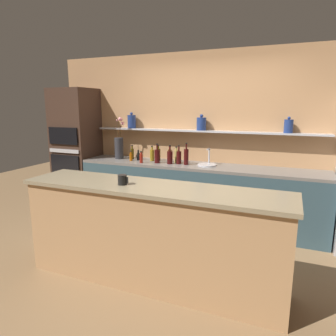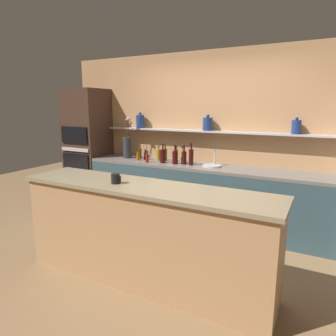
{
  "view_description": "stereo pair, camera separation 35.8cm",
  "coord_description": "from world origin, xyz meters",
  "px_view_note": "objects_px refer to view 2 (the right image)",
  "views": [
    {
      "loc": [
        1.22,
        -2.99,
        1.78
      ],
      "look_at": [
        -0.17,
        0.4,
        1.02
      ],
      "focal_mm": 32.0,
      "sensor_mm": 36.0,
      "label": 1
    },
    {
      "loc": [
        1.55,
        -2.84,
        1.78
      ],
      "look_at": [
        -0.17,
        0.4,
        1.02
      ],
      "focal_mm": 32.0,
      "sensor_mm": 36.0,
      "label": 2
    }
  ],
  "objects_px": {
    "bottle_spirit_11": "(176,155)",
    "bottle_oil_9": "(140,153)",
    "oven_tower": "(88,148)",
    "bottle_wine_2": "(163,156)",
    "bottle_oil_10": "(165,154)",
    "coffee_mug": "(116,179)",
    "bottle_wine_7": "(184,157)",
    "bottle_sauce_0": "(147,158)",
    "sink_fixture": "(212,165)",
    "bottle_wine_6": "(191,157)",
    "bottle_oil_1": "(159,155)",
    "bottle_spirit_8": "(182,156)",
    "bottle_sauce_4": "(138,156)",
    "bottle_sauce_5": "(145,155)",
    "bottle_wine_3": "(175,157)",
    "flower_vase": "(127,145)"
  },
  "relations": [
    {
      "from": "bottle_sauce_4",
      "to": "bottle_oil_9",
      "type": "distance_m",
      "value": 0.16
    },
    {
      "from": "bottle_wine_2",
      "to": "bottle_sauce_4",
      "type": "distance_m",
      "value": 0.47
    },
    {
      "from": "bottle_sauce_0",
      "to": "bottle_oil_9",
      "type": "height_order",
      "value": "bottle_oil_9"
    },
    {
      "from": "bottle_wine_2",
      "to": "bottle_wine_7",
      "type": "bearing_deg",
      "value": 8.93
    },
    {
      "from": "bottle_sauce_0",
      "to": "bottle_spirit_8",
      "type": "relative_size",
      "value": 0.72
    },
    {
      "from": "bottle_sauce_0",
      "to": "bottle_wine_6",
      "type": "bearing_deg",
      "value": 10.2
    },
    {
      "from": "bottle_wine_7",
      "to": "oven_tower",
      "type": "bearing_deg",
      "value": 179.05
    },
    {
      "from": "oven_tower",
      "to": "bottle_wine_2",
      "type": "xyz_separation_m",
      "value": [
        1.6,
        -0.09,
        -0.01
      ]
    },
    {
      "from": "bottle_oil_9",
      "to": "bottle_wine_2",
      "type": "bearing_deg",
      "value": -16.74
    },
    {
      "from": "bottle_wine_6",
      "to": "coffee_mug",
      "type": "bearing_deg",
      "value": -92.81
    },
    {
      "from": "bottle_spirit_11",
      "to": "bottle_oil_9",
      "type": "bearing_deg",
      "value": -177.68
    },
    {
      "from": "bottle_sauce_0",
      "to": "bottle_wine_7",
      "type": "relative_size",
      "value": 0.64
    },
    {
      "from": "sink_fixture",
      "to": "bottle_sauce_5",
      "type": "xyz_separation_m",
      "value": [
        -1.16,
        0.01,
        0.04
      ]
    },
    {
      "from": "flower_vase",
      "to": "bottle_oil_9",
      "type": "bearing_deg",
      "value": 10.32
    },
    {
      "from": "bottle_sauce_0",
      "to": "bottle_wine_7",
      "type": "xyz_separation_m",
      "value": [
        0.57,
        0.14,
        0.03
      ]
    },
    {
      "from": "bottle_wine_6",
      "to": "bottle_wine_7",
      "type": "height_order",
      "value": "bottle_wine_6"
    },
    {
      "from": "bottle_sauce_4",
      "to": "bottle_sauce_5",
      "type": "height_order",
      "value": "bottle_sauce_5"
    },
    {
      "from": "bottle_wine_3",
      "to": "coffee_mug",
      "type": "bearing_deg",
      "value": -84.27
    },
    {
      "from": "oven_tower",
      "to": "sink_fixture",
      "type": "relative_size",
      "value": 7.47
    },
    {
      "from": "bottle_oil_9",
      "to": "bottle_sauce_5",
      "type": "bearing_deg",
      "value": -18.64
    },
    {
      "from": "bottle_wine_6",
      "to": "bottle_oil_9",
      "type": "height_order",
      "value": "bottle_wine_6"
    },
    {
      "from": "bottle_oil_9",
      "to": "coffee_mug",
      "type": "bearing_deg",
      "value": -63.7
    },
    {
      "from": "bottle_wine_2",
      "to": "bottle_oil_10",
      "type": "bearing_deg",
      "value": 108.2
    },
    {
      "from": "sink_fixture",
      "to": "coffee_mug",
      "type": "xyz_separation_m",
      "value": [
        -0.39,
        -1.76,
        0.12
      ]
    },
    {
      "from": "bottle_spirit_8",
      "to": "bottle_oil_10",
      "type": "height_order",
      "value": "bottle_oil_10"
    },
    {
      "from": "bottle_spirit_8",
      "to": "bottle_oil_10",
      "type": "bearing_deg",
      "value": 172.39
    },
    {
      "from": "oven_tower",
      "to": "bottle_oil_1",
      "type": "relative_size",
      "value": 8.6
    },
    {
      "from": "oven_tower",
      "to": "bottle_sauce_5",
      "type": "distance_m",
      "value": 1.21
    },
    {
      "from": "oven_tower",
      "to": "sink_fixture",
      "type": "height_order",
      "value": "oven_tower"
    },
    {
      "from": "oven_tower",
      "to": "bottle_wine_3",
      "type": "distance_m",
      "value": 1.81
    },
    {
      "from": "bottle_sauce_4",
      "to": "bottle_oil_9",
      "type": "bearing_deg",
      "value": 110.92
    },
    {
      "from": "bottle_wine_2",
      "to": "bottle_spirit_11",
      "type": "relative_size",
      "value": 1.2
    },
    {
      "from": "oven_tower",
      "to": "bottle_sauce_4",
      "type": "xyz_separation_m",
      "value": [
        1.13,
        -0.07,
        -0.05
      ]
    },
    {
      "from": "bottle_sauce_0",
      "to": "bottle_oil_1",
      "type": "height_order",
      "value": "bottle_oil_1"
    },
    {
      "from": "flower_vase",
      "to": "bottle_oil_9",
      "type": "xyz_separation_m",
      "value": [
        0.22,
        0.04,
        -0.12
      ]
    },
    {
      "from": "oven_tower",
      "to": "bottle_spirit_11",
      "type": "bearing_deg",
      "value": 3.27
    },
    {
      "from": "bottle_oil_1",
      "to": "bottle_spirit_8",
      "type": "distance_m",
      "value": 0.41
    },
    {
      "from": "bottle_wine_3",
      "to": "bottle_wine_7",
      "type": "distance_m",
      "value": 0.14
    },
    {
      "from": "bottle_wine_7",
      "to": "coffee_mug",
      "type": "xyz_separation_m",
      "value": [
        0.04,
        -1.72,
        0.05
      ]
    },
    {
      "from": "bottle_wine_7",
      "to": "bottle_oil_10",
      "type": "bearing_deg",
      "value": 161.03
    },
    {
      "from": "bottle_spirit_8",
      "to": "bottle_spirit_11",
      "type": "height_order",
      "value": "bottle_spirit_8"
    },
    {
      "from": "bottle_sauce_5",
      "to": "bottle_spirit_8",
      "type": "bearing_deg",
      "value": 3.16
    },
    {
      "from": "flower_vase",
      "to": "coffee_mug",
      "type": "distance_m",
      "value": 2.1
    },
    {
      "from": "sink_fixture",
      "to": "bottle_wine_6",
      "type": "distance_m",
      "value": 0.33
    },
    {
      "from": "bottle_oil_10",
      "to": "coffee_mug",
      "type": "xyz_separation_m",
      "value": [
        0.44,
        -1.85,
        0.05
      ]
    },
    {
      "from": "bottle_sauce_5",
      "to": "bottle_spirit_11",
      "type": "xyz_separation_m",
      "value": [
        0.52,
        0.07,
        0.03
      ]
    },
    {
      "from": "flower_vase",
      "to": "bottle_spirit_11",
      "type": "distance_m",
      "value": 0.89
    },
    {
      "from": "bottle_wine_3",
      "to": "flower_vase",
      "type": "bearing_deg",
      "value": 173.4
    },
    {
      "from": "bottle_oil_10",
      "to": "bottle_sauce_0",
      "type": "bearing_deg",
      "value": -121.71
    },
    {
      "from": "bottle_wine_7",
      "to": "bottle_oil_10",
      "type": "height_order",
      "value": "bottle_wine_7"
    }
  ]
}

